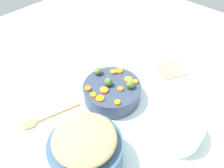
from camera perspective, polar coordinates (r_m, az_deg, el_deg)
tabletop at (r=1.15m, az=2.05°, el=-3.16°), size 2.40×2.40×0.02m
serving_bowl_carrots at (r=1.10m, az=0.00°, el=-1.94°), size 0.28×0.28×0.08m
metal_pot at (r=0.88m, az=-6.42°, el=-16.70°), size 0.27×0.27×0.13m
stuffing_mound at (r=0.80m, az=-6.95°, el=-13.44°), size 0.23×0.23×0.06m
carrot_slice_0 at (r=1.08m, az=5.83°, el=0.56°), size 0.03×0.03×0.01m
carrot_slice_1 at (r=1.01m, az=-2.98°, el=-3.66°), size 0.04×0.04×0.01m
carrot_slice_2 at (r=1.14m, az=1.73°, el=3.31°), size 0.05×0.05×0.01m
carrot_slice_3 at (r=1.02m, az=-4.72°, el=-2.71°), size 0.03×0.03×0.01m
carrot_slice_4 at (r=1.05m, az=-6.06°, el=-1.14°), size 0.04×0.04×0.01m
carrot_slice_5 at (r=0.99m, az=1.32°, el=-4.68°), size 0.04×0.04×0.01m
carrot_slice_6 at (r=1.04m, az=2.11°, el=-1.27°), size 0.03×0.03×0.01m
carrot_slice_7 at (r=1.09m, az=4.10°, el=1.08°), size 0.05×0.05×0.01m
carrot_slice_8 at (r=1.04m, az=-2.03°, el=-1.58°), size 0.05×0.05×0.01m
carrot_slice_9 at (r=1.13m, az=0.23°, el=3.04°), size 0.04×0.04×0.01m
brussels_sprout_0 at (r=1.12m, az=-3.53°, el=3.31°), size 0.04×0.04×0.04m
brussels_sprout_1 at (r=1.05m, az=4.62°, el=-0.11°), size 0.04×0.04×0.04m
brussels_sprout_2 at (r=1.06m, az=-0.94°, el=0.50°), size 0.04×0.04×0.04m
wooden_spoon at (r=1.08m, az=-17.57°, el=-8.59°), size 0.27×0.11×0.01m
casserole_dish at (r=0.99m, az=15.46°, el=-10.72°), size 0.22×0.22×0.09m
dish_towel at (r=1.32m, az=14.57°, el=3.59°), size 0.19×0.19×0.01m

